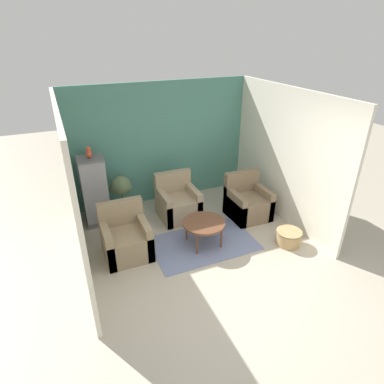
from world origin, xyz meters
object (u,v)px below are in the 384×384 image
Objects in this scene: armchair_middle at (178,203)px; wicker_basket at (289,237)px; coffee_table at (204,224)px; armchair_left at (126,239)px; birdcage at (95,191)px; armchair_right at (247,203)px; potted_plant at (121,189)px; parrot at (89,153)px.

armchair_middle is 2.20m from wicker_basket.
coffee_table is 1.52m from wicker_basket.
armchair_left is 1.47m from armchair_middle.
birdcage is 3.66m from wicker_basket.
wicker_basket is at bearing -81.54° from armchair_right.
birdcage reaches higher than wicker_basket.
wicker_basket is (2.45, -2.18, -0.43)m from potted_plant.
potted_plant is at bearing 152.25° from armchair_middle.
parrot is (-2.80, 0.98, 1.14)m from armchair_right.
armchair_left is 1.32m from birdcage.
armchair_left is 1.00× the size of armchair_middle.
armchair_left is 1.71m from parrot.
parrot is (-1.51, 0.44, 1.14)m from armchair_middle.
armchair_right is 2.54m from potted_plant.
parrot reaches higher than coffee_table.
potted_plant reaches higher than coffee_table.
parrot is 0.50× the size of wicker_basket.
parrot reaches higher than wicker_basket.
armchair_left is at bearing -77.31° from parrot.
armchair_middle reaches higher than potted_plant.
parrot is 0.27× the size of potted_plant.
potted_plant is (0.23, 1.33, 0.28)m from armchair_left.
coffee_table is 0.84× the size of armchair_middle.
armchair_left reaches higher than potted_plant.
birdcage is (-0.28, 1.24, 0.37)m from armchair_left.
potted_plant is 3.31m from wicker_basket.
armchair_middle is (-0.07, 1.06, -0.11)m from coffee_table.
potted_plant is 1.89× the size of wicker_basket.
birdcage is 0.78m from parrot.
parrot is at bearing 90.00° from birdcage.
parrot is at bearing -170.01° from potted_plant.
potted_plant is (-2.29, 1.07, 0.28)m from armchair_right.
birdcage is at bearing -169.80° from potted_plant.
birdcage is 1.57× the size of potted_plant.
wicker_basket is at bearing -48.79° from armchair_middle.
armchair_left is at bearing -146.88° from armchair_middle.
armchair_left and armchair_middle have the same top height.
armchair_left is at bearing -99.85° from potted_plant.
wicker_basket is at bearing -35.19° from birdcage.
wicker_basket is at bearing -41.66° from potted_plant.
birdcage reaches higher than armchair_middle.
armchair_middle is 1.96× the size of wicker_basket.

